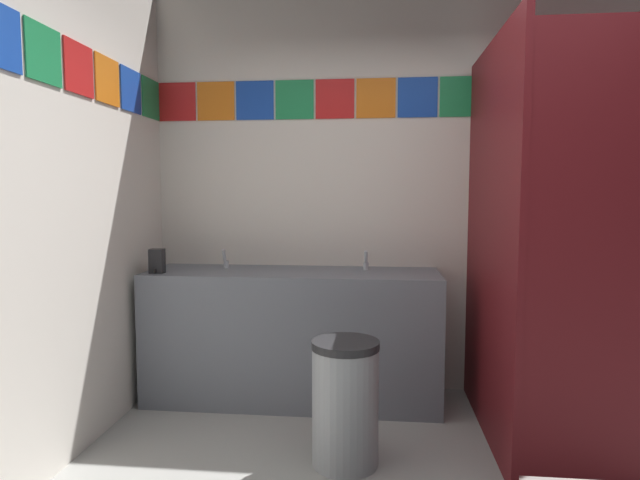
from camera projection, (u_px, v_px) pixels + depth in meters
wall_back at (416, 186)px, 3.73m from camera, size 3.71×0.09×2.90m
vanity_counter at (293, 334)px, 3.58m from camera, size 1.95×0.58×0.88m
faucet_left at (225, 261)px, 3.67m from camera, size 0.04×0.10×0.14m
faucet_right at (366, 263)px, 3.57m from camera, size 0.04×0.10×0.14m
soap_dispenser at (157, 261)px, 3.45m from camera, size 0.09×0.09×0.16m
stall_divider at (535, 246)px, 2.76m from camera, size 0.92×1.32×2.26m
toilet at (585, 375)px, 3.19m from camera, size 0.39×0.49×0.74m
trash_bin at (345, 403)px, 2.72m from camera, size 0.35×0.35×0.65m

